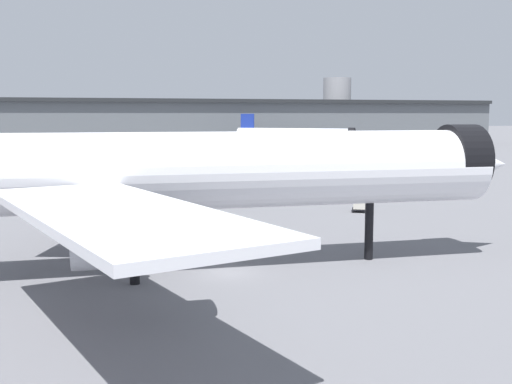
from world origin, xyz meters
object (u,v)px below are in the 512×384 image
Objects in this scene: airliner_near_gate at (161,173)px; airliner_far_taxiway at (294,135)px; baggage_cart_trailing at (360,203)px; service_truck_front at (228,192)px.

airliner_far_taxiway is (69.47, 129.11, -2.05)m from airliner_near_gate.
baggage_cart_trailing is (-41.93, -109.98, -4.06)m from airliner_far_taxiway.
service_truck_front is 16.72m from baggage_cart_trailing.
service_truck_front is 1.96× the size of baggage_cart_trailing.
airliner_far_taxiway is at bearing 11.79° from baggage_cart_trailing.
airliner_far_taxiway is at bearing 68.97° from airliner_near_gate.
airliner_near_gate is 34.09m from baggage_cart_trailing.
airliner_far_taxiway reaches higher than service_truck_front.
airliner_far_taxiway is 112.75m from service_truck_front.
airliner_near_gate is 9.89× the size of service_truck_front.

